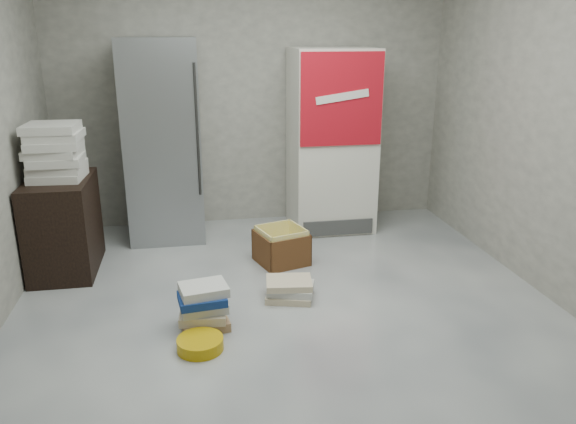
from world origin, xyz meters
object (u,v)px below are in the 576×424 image
(steel_fridge, at_px, (163,141))
(phonebook_stack_main, at_px, (204,307))
(cardboard_box, at_px, (281,248))
(coke_cooler, at_px, (331,140))
(wood_shelf, at_px, (64,225))

(steel_fridge, bearing_deg, phonebook_stack_main, -81.63)
(phonebook_stack_main, bearing_deg, cardboard_box, 52.40)
(coke_cooler, xyz_separation_m, wood_shelf, (-2.48, -0.72, -0.50))
(steel_fridge, relative_size, wood_shelf, 2.37)
(phonebook_stack_main, distance_m, cardboard_box, 1.26)
(steel_fridge, bearing_deg, coke_cooler, -0.18)
(steel_fridge, xyz_separation_m, coke_cooler, (1.65, -0.01, -0.05))
(wood_shelf, height_order, cardboard_box, wood_shelf)
(coke_cooler, bearing_deg, phonebook_stack_main, -125.37)
(cardboard_box, bearing_deg, phonebook_stack_main, -141.79)
(wood_shelf, bearing_deg, cardboard_box, -5.06)
(coke_cooler, height_order, cardboard_box, coke_cooler)
(coke_cooler, bearing_deg, wood_shelf, -163.72)
(wood_shelf, height_order, phonebook_stack_main, wood_shelf)
(phonebook_stack_main, bearing_deg, coke_cooler, 51.34)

